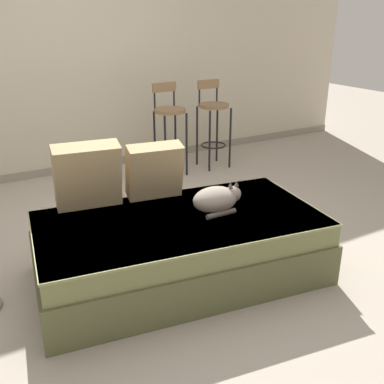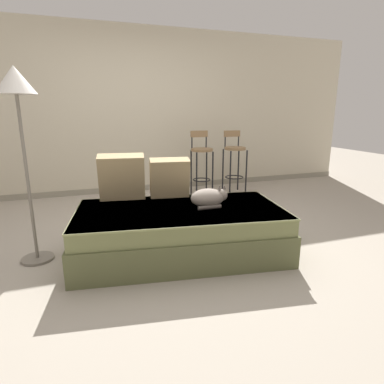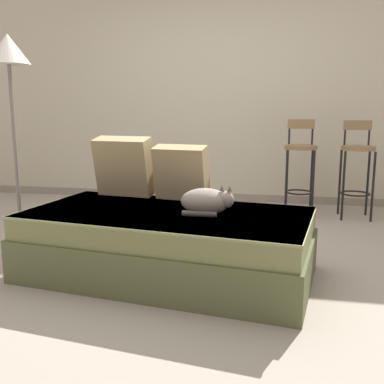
% 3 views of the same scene
% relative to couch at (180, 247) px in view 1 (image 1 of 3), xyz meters
% --- Properties ---
extents(ground_plane, '(16.00, 16.00, 0.00)m').
position_rel_couch_xyz_m(ground_plane, '(0.00, 0.40, -0.23)').
color(ground_plane, '#A89E8E').
rests_on(ground_plane, ground).
extents(wall_back_panel, '(8.00, 0.10, 2.60)m').
position_rel_couch_xyz_m(wall_back_panel, '(0.00, 2.65, 1.07)').
color(wall_back_panel, beige).
rests_on(wall_back_panel, ground).
extents(wall_baseboard_trim, '(8.00, 0.02, 0.09)m').
position_rel_couch_xyz_m(wall_baseboard_trim, '(0.00, 2.60, -0.18)').
color(wall_baseboard_trim, gray).
rests_on(wall_baseboard_trim, ground).
extents(couch, '(2.03, 1.26, 0.45)m').
position_rel_couch_xyz_m(couch, '(0.00, 0.00, 0.00)').
color(couch, brown).
rests_on(couch, ground).
extents(throw_pillow_corner, '(0.48, 0.31, 0.47)m').
position_rel_couch_xyz_m(throw_pillow_corner, '(-0.46, 0.47, 0.45)').
color(throw_pillow_corner, tan).
rests_on(throw_pillow_corner, couch).
extents(throw_pillow_middle, '(0.42, 0.27, 0.42)m').
position_rel_couch_xyz_m(throw_pillow_middle, '(0.01, 0.40, 0.43)').
color(throw_pillow_middle, tan).
rests_on(throw_pillow_middle, couch).
extents(cat, '(0.35, 0.25, 0.20)m').
position_rel_couch_xyz_m(cat, '(0.27, -0.03, 0.31)').
color(cat, gray).
rests_on(cat, couch).
extents(bar_stool_near_window, '(0.34, 0.34, 1.01)m').
position_rel_couch_xyz_m(bar_stool_near_window, '(0.94, 1.98, 0.38)').
color(bar_stool_near_window, black).
rests_on(bar_stool_near_window, ground).
extents(bar_stool_by_doorway, '(0.34, 0.34, 1.01)m').
position_rel_couch_xyz_m(bar_stool_by_doorway, '(1.52, 1.98, 0.37)').
color(bar_stool_by_doorway, black).
rests_on(bar_stool_by_doorway, ground).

